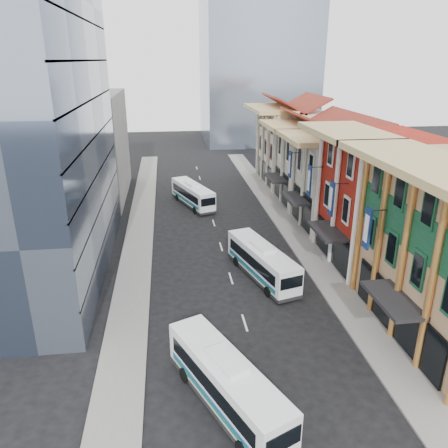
{
  "coord_description": "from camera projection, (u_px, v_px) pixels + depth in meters",
  "views": [
    {
      "loc": [
        -5.06,
        -18.91,
        18.11
      ],
      "look_at": [
        -0.26,
        17.65,
        4.14
      ],
      "focal_mm": 35.0,
      "sensor_mm": 36.0,
      "label": 1
    }
  ],
  "objects": [
    {
      "name": "ground",
      "position": [
        269.0,
        402.0,
        24.56
      ],
      "size": [
        200.0,
        200.0,
        0.0
      ],
      "primitive_type": "plane",
      "color": "black",
      "rests_on": "ground"
    },
    {
      "name": "sidewalk_right",
      "position": [
        301.0,
        242.0,
        45.97
      ],
      "size": [
        3.0,
        90.0,
        0.15
      ],
      "primitive_type": "cube",
      "color": "slate",
      "rests_on": "ground"
    },
    {
      "name": "sidewalk_left",
      "position": [
        137.0,
        250.0,
        43.9
      ],
      "size": [
        3.0,
        90.0,
        0.15
      ],
      "primitive_type": "cube",
      "color": "slate",
      "rests_on": "ground"
    },
    {
      "name": "shophouse_red",
      "position": [
        379.0,
        200.0,
        39.9
      ],
      "size": [
        8.0,
        10.0,
        12.0
      ],
      "primitive_type": "cube",
      "color": "maroon",
      "rests_on": "ground"
    },
    {
      "name": "shophouse_cream_near",
      "position": [
        339.0,
        183.0,
        49.06
      ],
      "size": [
        8.0,
        9.0,
        10.0
      ],
      "primitive_type": "cube",
      "color": "beige",
      "rests_on": "ground"
    },
    {
      "name": "shophouse_cream_mid",
      "position": [
        314.0,
        165.0,
        57.41
      ],
      "size": [
        8.0,
        9.0,
        10.0
      ],
      "primitive_type": "cube",
      "color": "beige",
      "rests_on": "ground"
    },
    {
      "name": "shophouse_cream_far",
      "position": [
        292.0,
        147.0,
        66.97
      ],
      "size": [
        8.0,
        12.0,
        11.0
      ],
      "primitive_type": "cube",
      "color": "beige",
      "rests_on": "ground"
    },
    {
      "name": "office_tower",
      "position": [
        14.0,
        101.0,
        34.79
      ],
      "size": [
        12.0,
        26.0,
        30.0
      ],
      "primitive_type": "cube",
      "color": "#3E4A62",
      "rests_on": "ground"
    },
    {
      "name": "office_block_far",
      "position": [
        86.0,
        147.0,
        59.07
      ],
      "size": [
        10.0,
        18.0,
        14.0
      ],
      "primitive_type": "cube",
      "color": "gray",
      "rests_on": "ground"
    },
    {
      "name": "bus_left_near",
      "position": [
        226.0,
        382.0,
        23.81
      ],
      "size": [
        6.14,
        10.03,
        3.19
      ],
      "primitive_type": null,
      "rotation": [
        0.0,
        0.0,
        0.42
      ],
      "color": "white",
      "rests_on": "ground"
    },
    {
      "name": "bus_left_far",
      "position": [
        193.0,
        194.0,
        57.15
      ],
      "size": [
        5.37,
        9.79,
        3.08
      ],
      "primitive_type": null,
      "rotation": [
        0.0,
        0.0,
        0.35
      ],
      "color": "white",
      "rests_on": "ground"
    },
    {
      "name": "bus_right",
      "position": [
        262.0,
        261.0,
        38.12
      ],
      "size": [
        4.87,
        10.07,
        3.15
      ],
      "primitive_type": null,
      "rotation": [
        0.0,
        0.0,
        0.27
      ],
      "color": "white",
      "rests_on": "ground"
    }
  ]
}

